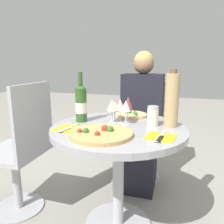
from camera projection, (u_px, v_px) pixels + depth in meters
dining_table at (118, 149)px, 1.38m from camera, size 0.83×0.83×0.71m
chair_behind_diner at (143, 129)px, 2.11m from camera, size 0.41×0.41×0.96m
seated_diner at (140, 127)px, 1.95m from camera, size 0.36×0.48×1.19m
chair_empty_side at (22, 152)px, 1.56m from camera, size 0.41×0.41×0.96m
pizza_large at (101, 133)px, 1.18m from camera, size 0.35×0.35×0.05m
pizza_small_far at (131, 115)px, 1.60m from camera, size 0.22×0.22×0.05m
wine_bottle at (81, 103)px, 1.44m from camera, size 0.08×0.08×0.33m
tall_carafe at (172, 100)px, 1.32m from camera, size 0.08×0.08×0.35m
sugar_shaker at (153, 116)px, 1.35m from camera, size 0.07×0.07×0.12m
wine_glass_center at (120, 105)px, 1.42m from camera, size 0.07×0.07×0.16m
wine_glass_back_right at (128, 104)px, 1.44m from camera, size 0.07×0.07×0.17m
wine_glass_front_left at (112, 106)px, 1.40m from camera, size 0.07×0.07×0.16m
wine_glass_back_left at (115, 107)px, 1.47m from camera, size 0.07×0.07×0.13m
wine_glass_front_right at (126, 106)px, 1.38m from camera, size 0.07×0.07×0.16m
place_setting_left at (68, 128)px, 1.30m from camera, size 0.18×0.19×0.01m
place_setting_right at (161, 137)px, 1.15m from camera, size 0.17×0.19×0.01m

